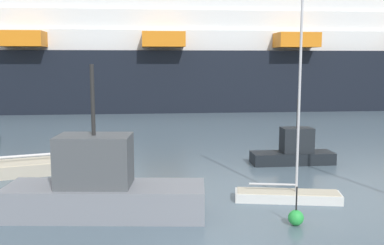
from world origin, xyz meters
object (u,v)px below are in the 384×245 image
(fishing_boat_0, at_px, (294,151))
(channel_buoy_1, at_px, (296,217))
(sailboat_0, at_px, (288,192))
(sailboat_3, at_px, (7,166))
(fishing_boat_1, at_px, (102,188))
(cruise_ship, at_px, (101,44))

(fishing_boat_0, bearing_deg, channel_buoy_1, -108.30)
(sailboat_0, height_order, sailboat_3, sailboat_3)
(fishing_boat_0, height_order, channel_buoy_1, fishing_boat_0)
(fishing_boat_1, distance_m, cruise_ship, 46.12)
(channel_buoy_1, bearing_deg, fishing_boat_0, 73.91)
(fishing_boat_0, bearing_deg, sailboat_0, -110.65)
(fishing_boat_0, xyz_separation_m, channel_buoy_1, (-2.98, -10.32, -0.47))
(sailboat_0, relative_size, cruise_ship, 0.07)
(sailboat_3, height_order, fishing_boat_1, sailboat_3)
(sailboat_0, height_order, fishing_boat_1, sailboat_0)
(fishing_boat_0, height_order, cruise_ship, cruise_ship)
(sailboat_0, xyz_separation_m, fishing_boat_1, (-8.13, -1.36, 0.73))
(sailboat_0, relative_size, fishing_boat_1, 1.10)
(sailboat_0, distance_m, fishing_boat_1, 8.28)
(sailboat_0, bearing_deg, cruise_ship, 116.81)
(sailboat_3, height_order, cruise_ship, cruise_ship)
(channel_buoy_1, bearing_deg, sailboat_3, 148.03)
(channel_buoy_1, height_order, cruise_ship, cruise_ship)
(fishing_boat_0, bearing_deg, cruise_ship, 112.00)
(fishing_boat_1, bearing_deg, channel_buoy_1, 172.44)
(sailboat_3, height_order, fishing_boat_0, sailboat_3)
(sailboat_3, distance_m, channel_buoy_1, 16.18)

